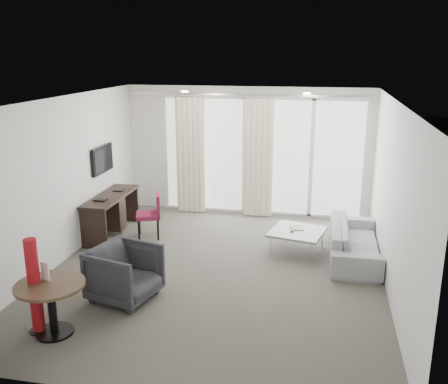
% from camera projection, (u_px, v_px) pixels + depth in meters
% --- Properties ---
extents(floor, '(5.00, 6.00, 0.00)m').
position_uv_depth(floor, '(216.00, 271.00, 7.69)').
color(floor, '#4E4C43').
rests_on(floor, ground).
extents(ceiling, '(5.00, 6.00, 0.00)m').
position_uv_depth(ceiling, '(216.00, 101.00, 6.99)').
color(ceiling, white).
rests_on(ceiling, ground).
extents(wall_left, '(0.00, 6.00, 2.60)m').
position_uv_depth(wall_left, '(60.00, 181.00, 7.81)').
color(wall_left, silver).
rests_on(wall_left, ground).
extents(wall_right, '(0.00, 6.00, 2.60)m').
position_uv_depth(wall_right, '(393.00, 199.00, 6.86)').
color(wall_right, silver).
rests_on(wall_right, ground).
extents(wall_front, '(5.00, 0.00, 2.60)m').
position_uv_depth(wall_front, '(145.00, 277.00, 4.51)').
color(wall_front, silver).
rests_on(wall_front, ground).
extents(window_panel, '(4.00, 0.02, 2.38)m').
position_uv_depth(window_panel, '(262.00, 157.00, 10.12)').
color(window_panel, white).
rests_on(window_panel, ground).
extents(window_frame, '(4.10, 0.06, 2.44)m').
position_uv_depth(window_frame, '(262.00, 157.00, 10.11)').
color(window_frame, white).
rests_on(window_frame, ground).
extents(curtain_left, '(0.60, 0.20, 2.38)m').
position_uv_depth(curtain_left, '(191.00, 155.00, 10.25)').
color(curtain_left, beige).
rests_on(curtain_left, ground).
extents(curtain_right, '(0.60, 0.20, 2.38)m').
position_uv_depth(curtain_right, '(258.00, 158.00, 9.98)').
color(curtain_right, beige).
rests_on(curtain_right, ground).
extents(curtain_track, '(4.80, 0.04, 0.04)m').
position_uv_depth(curtain_track, '(247.00, 95.00, 9.69)').
color(curtain_track, '#B2B2B7').
rests_on(curtain_track, ceiling).
extents(downlight_a, '(0.12, 0.12, 0.02)m').
position_uv_depth(downlight_a, '(185.00, 92.00, 8.67)').
color(downlight_a, '#FFE0B2').
rests_on(downlight_a, ceiling).
extents(downlight_b, '(0.12, 0.12, 0.02)m').
position_uv_depth(downlight_b, '(307.00, 94.00, 8.27)').
color(downlight_b, '#FFE0B2').
rests_on(downlight_b, ceiling).
extents(desk, '(0.49, 1.58, 0.74)m').
position_uv_depth(desk, '(111.00, 215.00, 9.15)').
color(desk, black).
rests_on(desk, floor).
extents(tv, '(0.05, 0.80, 0.50)m').
position_uv_depth(tv, '(102.00, 159.00, 9.16)').
color(tv, black).
rests_on(tv, wall_left).
extents(desk_chair, '(0.56, 0.54, 0.82)m').
position_uv_depth(desk_chair, '(148.00, 216.00, 8.97)').
color(desk_chair, maroon).
rests_on(desk_chair, floor).
extents(round_table, '(0.93, 0.93, 0.65)m').
position_uv_depth(round_table, '(52.00, 309.00, 5.91)').
color(round_table, '#483422').
rests_on(round_table, floor).
extents(menu_card, '(0.12, 0.06, 0.23)m').
position_uv_depth(menu_card, '(46.00, 275.00, 5.89)').
color(menu_card, white).
rests_on(menu_card, round_table).
extents(red_lamp, '(0.31, 0.31, 1.19)m').
position_uv_depth(red_lamp, '(35.00, 287.00, 5.87)').
color(red_lamp, maroon).
rests_on(red_lamp, floor).
extents(tub_armchair, '(1.00, 0.98, 0.75)m').
position_uv_depth(tub_armchair, '(125.00, 273.00, 6.74)').
color(tub_armchair, '#2B2C31').
rests_on(tub_armchair, floor).
extents(coffee_table, '(1.01, 1.01, 0.38)m').
position_uv_depth(coffee_table, '(297.00, 241.00, 8.38)').
color(coffee_table, gray).
rests_on(coffee_table, floor).
extents(remote, '(0.06, 0.15, 0.02)m').
position_uv_depth(remote, '(292.00, 232.00, 8.32)').
color(remote, black).
rests_on(remote, coffee_table).
extents(magazine, '(0.28, 0.33, 0.02)m').
position_uv_depth(magazine, '(296.00, 229.00, 8.46)').
color(magazine, gray).
rests_on(magazine, coffee_table).
extents(sofa, '(0.76, 1.95, 0.57)m').
position_uv_depth(sofa, '(354.00, 241.00, 8.13)').
color(sofa, gray).
rests_on(sofa, floor).
extents(terrace_slab, '(5.60, 3.00, 0.12)m').
position_uv_depth(terrace_slab, '(269.00, 196.00, 11.90)').
color(terrace_slab, '#4D4D50').
rests_on(terrace_slab, ground).
extents(rattan_chair_a, '(0.76, 0.76, 0.91)m').
position_uv_depth(rattan_chair_a, '(305.00, 180.00, 11.30)').
color(rattan_chair_a, '#492D1F').
rests_on(rattan_chair_a, terrace_slab).
extents(rattan_chair_b, '(0.80, 0.80, 0.88)m').
position_uv_depth(rattan_chair_b, '(320.00, 178.00, 11.51)').
color(rattan_chair_b, '#492D1F').
rests_on(rattan_chair_b, terrace_slab).
extents(rattan_table, '(0.56, 0.56, 0.46)m').
position_uv_depth(rattan_table, '(298.00, 195.00, 10.90)').
color(rattan_table, '#492D1F').
rests_on(rattan_table, terrace_slab).
extents(balustrade, '(5.50, 0.06, 1.05)m').
position_uv_depth(balustrade, '(275.00, 160.00, 13.11)').
color(balustrade, '#B2B2B7').
rests_on(balustrade, terrace_slab).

